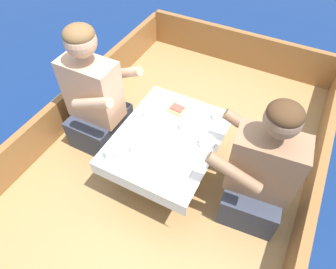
{
  "coord_description": "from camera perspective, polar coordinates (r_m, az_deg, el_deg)",
  "views": [
    {
      "loc": [
        0.62,
        -1.29,
        2.2
      ],
      "look_at": [
        0.0,
        -0.11,
        0.69
      ],
      "focal_mm": 32.0,
      "sensor_mm": 36.0,
      "label": 1
    }
  ],
  "objects": [
    {
      "name": "bow_coaming",
      "position": [
        3.32,
        13.26,
        15.87
      ],
      "size": [
        1.92,
        0.06,
        0.36
      ],
      "primitive_type": "cube",
      "color": "#936033",
      "rests_on": "boat_deck"
    },
    {
      "name": "utensil_knife_port",
      "position": [
        2.29,
        1.52,
        6.78
      ],
      "size": [
        0.17,
        0.02,
        0.0
      ],
      "rotation": [
        0.0,
        0.0,
        3.12
      ],
      "color": "silver",
      "rests_on": "cockpit_table"
    },
    {
      "name": "bowl_starboard_near",
      "position": [
        2.16,
        -2.75,
        4.24
      ],
      "size": [
        0.14,
        0.14,
        0.04
      ],
      "color": "white",
      "rests_on": "cockpit_table"
    },
    {
      "name": "utensil_knife_starboard",
      "position": [
        1.9,
        -8.63,
        -5.84
      ],
      "size": [
        0.1,
        0.15,
        0.0
      ],
      "rotation": [
        0.0,
        0.0,
        1.03
      ],
      "color": "silver",
      "rests_on": "cockpit_table"
    },
    {
      "name": "utensil_spoon_starboard",
      "position": [
        2.11,
        5.78,
        1.98
      ],
      "size": [
        0.12,
        0.14,
        0.01
      ],
      "rotation": [
        0.0,
        0.0,
        2.22
      ],
      "color": "silver",
      "rests_on": "cockpit_table"
    },
    {
      "name": "ground_plane",
      "position": [
        2.62,
        1.08,
        -8.4
      ],
      "size": [
        60.0,
        60.0,
        0.0
      ],
      "primitive_type": "plane",
      "color": "navy"
    },
    {
      "name": "boat_deck",
      "position": [
        2.5,
        1.12,
        -6.63
      ],
      "size": [
        2.04,
        3.02,
        0.28
      ],
      "primitive_type": "cube",
      "color": "#A87F4C",
      "rests_on": "ground_plane"
    },
    {
      "name": "person_port",
      "position": [
        2.31,
        -13.71,
        6.47
      ],
      "size": [
        0.52,
        0.44,
        1.0
      ],
      "rotation": [
        0.0,
        0.0,
        -0.0
      ],
      "color": "#333847",
      "rests_on": "boat_deck"
    },
    {
      "name": "plate_sandwich",
      "position": [
        2.18,
        1.72,
        4.21
      ],
      "size": [
        0.17,
        0.17,
        0.01
      ],
      "color": "white",
      "rests_on": "cockpit_table"
    },
    {
      "name": "coffee_cup_port",
      "position": [
        2.06,
        3.21,
        1.69
      ],
      "size": [
        0.09,
        0.06,
        0.06
      ],
      "color": "white",
      "rests_on": "cockpit_table"
    },
    {
      "name": "bowl_center_far",
      "position": [
        1.99,
        7.44,
        -1.4
      ],
      "size": [
        0.11,
        0.11,
        0.04
      ],
      "color": "white",
      "rests_on": "cockpit_table"
    },
    {
      "name": "plate_bread",
      "position": [
        1.86,
        1.95,
        -6.43
      ],
      "size": [
        0.18,
        0.18,
        0.01
      ],
      "color": "white",
      "rests_on": "cockpit_table"
    },
    {
      "name": "person_starboard",
      "position": [
        1.93,
        17.09,
        -7.14
      ],
      "size": [
        0.55,
        0.48,
        0.95
      ],
      "rotation": [
        0.0,
        0.0,
        3.24
      ],
      "color": "#333847",
      "rests_on": "boat_deck"
    },
    {
      "name": "gunwale_port",
      "position": [
        2.71,
        -17.95,
        5.33
      ],
      "size": [
        0.06,
        3.02,
        0.31
      ],
      "primitive_type": "cube",
      "color": "#936033",
      "rests_on": "boat_deck"
    },
    {
      "name": "utensil_spoon_center",
      "position": [
        2.0,
        -0.78,
        -1.11
      ],
      "size": [
        0.1,
        0.16,
        0.01
      ],
      "rotation": [
        0.0,
        0.0,
        2.06
      ],
      "color": "silver",
      "rests_on": "cockpit_table"
    },
    {
      "name": "cockpit_table",
      "position": [
        2.06,
        -0.0,
        -1.04
      ],
      "size": [
        0.68,
        0.85,
        0.38
      ],
      "color": "#B2B2B7",
      "rests_on": "boat_deck"
    },
    {
      "name": "sandwich",
      "position": [
        2.16,
        1.74,
        4.73
      ],
      "size": [
        0.12,
        0.09,
        0.05
      ],
      "rotation": [
        0.0,
        0.0,
        -0.1
      ],
      "color": "#E0BC7F",
      "rests_on": "plate_sandwich"
    },
    {
      "name": "utensil_spoon_port",
      "position": [
        2.0,
        5.75,
        -1.44
      ],
      "size": [
        0.17,
        0.05,
        0.01
      ],
      "rotation": [
        0.0,
        0.0,
        0.22
      ],
      "color": "silver",
      "rests_on": "cockpit_table"
    },
    {
      "name": "coffee_cup_center",
      "position": [
        1.93,
        -11.04,
        -3.47
      ],
      "size": [
        0.09,
        0.07,
        0.07
      ],
      "color": "white",
      "rests_on": "cockpit_table"
    },
    {
      "name": "bowl_port_near",
      "position": [
        1.95,
        -5.52,
        -2.32
      ],
      "size": [
        0.12,
        0.12,
        0.04
      ],
      "color": "white",
      "rests_on": "cockpit_table"
    },
    {
      "name": "coffee_cup_starboard",
      "position": [
        2.15,
        9.38,
        3.69
      ],
      "size": [
        0.1,
        0.07,
        0.06
      ],
      "color": "white",
      "rests_on": "cockpit_table"
    },
    {
      "name": "gunwale_starboard",
      "position": [
        2.21,
        25.36,
        -11.37
      ],
      "size": [
        0.06,
        3.02,
        0.31
      ],
      "primitive_type": "cube",
      "color": "#936033",
      "rests_on": "boat_deck"
    }
  ]
}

